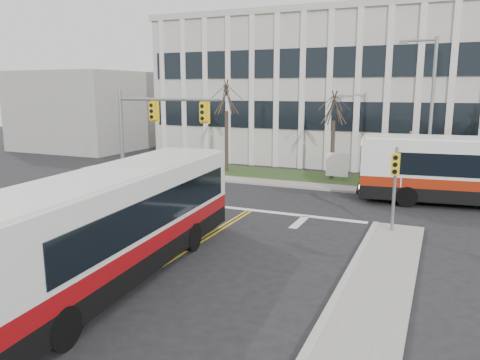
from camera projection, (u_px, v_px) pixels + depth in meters
name	position (u px, v px, depth m)	size (l,w,h in m)	color
ground	(166.00, 262.00, 17.10)	(120.00, 120.00, 0.00)	black
sidewalk_cross	(369.00, 191.00, 28.79)	(44.00, 1.60, 0.14)	#9E9B93
building_lawn	(375.00, 183.00, 31.31)	(44.00, 5.00, 0.12)	#2E471E
office_building	(398.00, 92.00, 40.96)	(40.00, 16.00, 12.00)	beige
building_annex	(89.00, 110.00, 49.94)	(12.00, 12.00, 8.00)	#9E9B93
mast_arm_signal	(146.00, 127.00, 24.93)	(6.11, 0.38, 6.20)	slate
signal_pole_near	(395.00, 178.00, 19.99)	(0.34, 0.39, 3.80)	slate
signal_pole_far	(410.00, 153.00, 27.64)	(0.34, 0.39, 3.80)	slate
streetlight	(429.00, 107.00, 27.51)	(2.15, 0.25, 9.20)	slate
directory_sign	(337.00, 165.00, 31.63)	(1.50, 0.12, 2.00)	slate
tree_left	(226.00, 99.00, 34.59)	(1.80, 1.80, 7.70)	#42352B
tree_mid	(334.00, 109.00, 31.74)	(1.80, 1.80, 6.82)	#42352B
bus_main	(113.00, 227.00, 15.35)	(2.87, 13.24, 3.53)	silver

